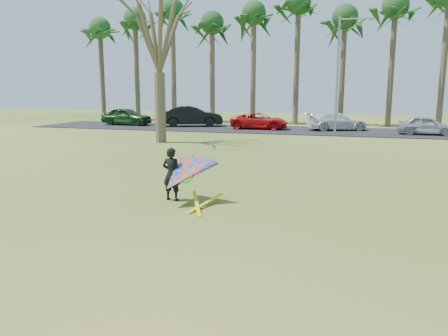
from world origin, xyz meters
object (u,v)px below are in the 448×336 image
(car_0, at_px, (127,116))
(car_2, at_px, (260,121))
(car_1, at_px, (192,116))
(car_3, at_px, (337,121))
(streetlight, at_px, (340,70))
(car_4, at_px, (427,125))
(bare_tree_left, at_px, (158,25))
(kite_flyer, at_px, (182,174))

(car_0, height_order, car_2, car_0)
(car_1, bearing_deg, car_3, -110.79)
(car_1, relative_size, car_2, 1.13)
(streetlight, relative_size, car_1, 1.54)
(streetlight, bearing_deg, car_4, 19.07)
(bare_tree_left, relative_size, car_0, 2.17)
(bare_tree_left, relative_size, streetlight, 1.21)
(car_3, bearing_deg, streetlight, 160.59)
(car_2, relative_size, kite_flyer, 1.93)
(car_3, bearing_deg, kite_flyer, 149.76)
(streetlight, height_order, kite_flyer, streetlight)
(car_0, distance_m, car_4, 24.33)
(streetlight, bearing_deg, kite_flyer, -99.74)
(bare_tree_left, xyz_separation_m, car_4, (16.13, 9.06, -6.20))
(car_2, xyz_separation_m, kite_flyer, (2.75, -22.94, 0.14))
(car_1, relative_size, car_3, 1.11)
(car_1, bearing_deg, car_2, -117.92)
(bare_tree_left, distance_m, car_2, 12.39)
(car_0, height_order, car_4, car_0)
(car_2, bearing_deg, car_3, -83.67)
(streetlight, height_order, car_4, streetlight)
(bare_tree_left, relative_size, car_4, 2.52)
(streetlight, xyz_separation_m, car_4, (5.97, 2.06, -3.75))
(car_4, relative_size, kite_flyer, 1.61)
(car_3, relative_size, kite_flyer, 1.96)
(car_4, bearing_deg, streetlight, 113.97)
(car_0, distance_m, car_3, 18.13)
(car_1, distance_m, car_4, 18.31)
(car_4, height_order, kite_flyer, kite_flyer)
(kite_flyer, bearing_deg, car_2, 96.83)
(streetlight, distance_m, car_1, 13.30)
(bare_tree_left, distance_m, car_4, 19.51)
(bare_tree_left, distance_m, car_0, 14.51)
(bare_tree_left, bearing_deg, streetlight, 34.57)
(bare_tree_left, height_order, car_3, bare_tree_left)
(car_4, bearing_deg, car_1, 89.63)
(bare_tree_left, relative_size, kite_flyer, 4.06)
(streetlight, relative_size, car_0, 1.79)
(bare_tree_left, distance_m, car_3, 15.85)
(car_0, distance_m, car_1, 6.08)
(car_0, relative_size, car_3, 0.96)
(car_4, bearing_deg, kite_flyer, 161.82)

